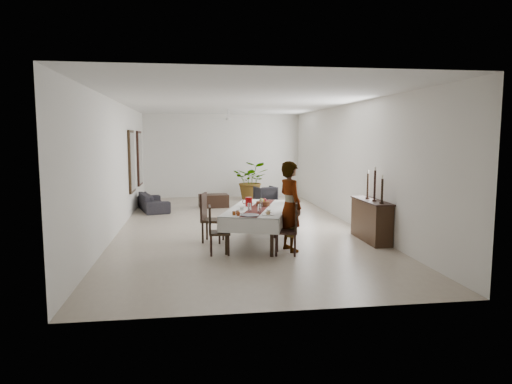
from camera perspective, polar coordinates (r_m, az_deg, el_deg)
name	(u,v)px	position (r m, az deg, el deg)	size (l,w,h in m)	color
floor	(238,226)	(12.04, -2.23, -4.23)	(6.00, 12.00, 0.00)	#B1A38D
ceiling	(238,102)	(11.85, -2.30, 11.13)	(6.00, 12.00, 0.02)	silver
wall_back	(222,156)	(17.81, -4.22, 4.53)	(6.00, 0.02, 3.20)	white
wall_front	(285,193)	(5.92, 3.62, -0.08)	(6.00, 0.02, 3.20)	white
wall_left	(119,166)	(11.92, -16.79, 3.13)	(0.02, 12.00, 3.20)	white
wall_right	(349,164)	(12.50, 11.57, 3.44)	(0.02, 12.00, 3.20)	white
dining_table_top	(259,209)	(10.03, 0.36, -2.17)	(1.02, 2.46, 0.05)	black
table_leg_fl	(227,237)	(9.06, -3.69, -5.62)	(0.07, 0.07, 0.72)	black
table_leg_fr	(272,239)	(8.90, 1.99, -5.84)	(0.07, 0.07, 0.72)	black
table_leg_bl	(249,217)	(11.30, -0.93, -3.11)	(0.07, 0.07, 0.72)	black
table_leg_br	(285,218)	(11.17, 3.62, -3.24)	(0.07, 0.07, 0.72)	black
tablecloth_top	(259,208)	(10.02, 0.36, -1.99)	(1.21, 2.64, 0.01)	silver
tablecloth_drape_left	(232,214)	(10.16, -2.98, -2.73)	(0.01, 2.64, 0.31)	white
tablecloth_drape_right	(286,215)	(9.97, 3.76, -2.92)	(0.01, 2.64, 0.31)	silver
tablecloth_drape_near	(248,226)	(8.77, -1.06, -4.25)	(1.21, 0.01, 0.31)	white
tablecloth_drape_far	(268,206)	(11.33, 1.45, -1.73)	(1.21, 0.01, 0.31)	silver
table_runner	(259,207)	(10.02, 0.36, -1.95)	(0.36, 2.56, 0.00)	maroon
red_pitcher	(249,202)	(10.20, -0.92, -1.22)	(0.15, 0.15, 0.20)	#970A0B
pitcher_handle	(245,202)	(10.22, -1.40, -1.21)	(0.12, 0.12, 0.02)	maroon
wine_glass_near	(259,208)	(9.34, 0.43, -2.07)	(0.07, 0.07, 0.17)	silver
wine_glass_mid	(250,207)	(9.48, -0.81, -1.93)	(0.07, 0.07, 0.17)	silver
wine_glass_far	(262,203)	(10.05, 0.69, -1.43)	(0.07, 0.07, 0.17)	white
teacup_right	(269,211)	(9.37, 1.59, -2.39)	(0.09, 0.09, 0.06)	white
saucer_right	(269,212)	(9.38, 1.59, -2.53)	(0.15, 0.15, 0.01)	white
teacup_left	(242,208)	(9.72, -1.78, -2.05)	(0.09, 0.09, 0.06)	silver
saucer_left	(242,209)	(9.73, -1.77, -2.19)	(0.15, 0.15, 0.01)	white
plate_near_right	(268,215)	(9.07, 1.51, -2.84)	(0.25, 0.25, 0.02)	silver
bread_near_right	(268,213)	(9.07, 1.51, -2.67)	(0.09, 0.09, 0.09)	tan
plate_near_left	(238,212)	(9.33, -2.28, -2.57)	(0.25, 0.25, 0.02)	white
plate_far_left	(249,203)	(10.63, -0.89, -1.41)	(0.25, 0.25, 0.02)	silver
serving_tray	(250,215)	(8.98, -0.77, -2.93)	(0.37, 0.37, 0.02)	#404045
jam_jar_a	(238,214)	(8.99, -2.22, -2.74)	(0.07, 0.07, 0.08)	#9A3D16
jam_jar_b	(234,213)	(9.07, -2.77, -2.66)	(0.07, 0.07, 0.08)	brown
jam_jar_c	(238,212)	(9.15, -2.32, -2.56)	(0.07, 0.07, 0.08)	#8C4114
fruit_basket	(263,204)	(10.26, 0.87, -1.47)	(0.31, 0.31, 0.10)	brown
fruit_red	(264,200)	(10.26, 1.06, -1.03)	(0.09, 0.09, 0.09)	#A8101E
fruit_green	(261,200)	(10.28, 0.68, -1.01)	(0.08, 0.08, 0.08)	olive
fruit_yellow	(263,201)	(10.20, 0.83, -1.08)	(0.09, 0.09, 0.09)	yellow
chair_right_near_seat	(286,231)	(9.07, 3.76, -4.94)	(0.44, 0.44, 0.05)	black
chair_right_near_leg_fl	(295,246)	(8.94, 4.88, -6.72)	(0.04, 0.04, 0.44)	black
chair_right_near_leg_fr	(295,242)	(9.30, 4.90, -6.20)	(0.04, 0.04, 0.44)	black
chair_right_near_leg_bl	(276,245)	(8.95, 2.55, -6.69)	(0.04, 0.04, 0.44)	black
chair_right_near_leg_br	(277,241)	(9.31, 2.66, -6.17)	(0.04, 0.04, 0.44)	black
chair_right_near_back	(296,217)	(9.01, 5.05, -3.08)	(0.44, 0.04, 0.56)	black
chair_right_far_seat	(281,216)	(10.71, 3.17, -2.99)	(0.46, 0.46, 0.05)	black
chair_right_far_leg_fl	(291,228)	(10.62, 4.37, -4.50)	(0.05, 0.05, 0.46)	black
chair_right_far_leg_fr	(287,225)	(10.98, 3.93, -4.11)	(0.05, 0.05, 0.46)	black
chair_right_far_leg_bl	(275,228)	(10.54, 2.36, -4.57)	(0.05, 0.05, 0.46)	black
chair_right_far_leg_br	(272,225)	(10.91, 1.98, -4.18)	(0.05, 0.05, 0.46)	black
chair_right_far_back	(290,202)	(10.71, 4.28, -1.30)	(0.46, 0.04, 0.59)	black
chair_left_near_seat	(219,233)	(9.10, -4.60, -5.11)	(0.41, 0.41, 0.05)	black
chair_left_near_leg_fl	(211,242)	(9.31, -5.67, -6.28)	(0.04, 0.04, 0.41)	black
chair_left_near_leg_fr	(211,246)	(8.98, -5.61, -6.77)	(0.04, 0.04, 0.41)	black
chair_left_near_leg_bl	(227,242)	(9.33, -3.59, -6.24)	(0.04, 0.04, 0.41)	black
chair_left_near_leg_br	(229,246)	(9.00, -3.45, -6.72)	(0.04, 0.04, 0.41)	black
chair_left_near_back	(210,219)	(9.04, -5.80, -3.39)	(0.41, 0.04, 0.52)	black
chair_left_far_seat	(213,220)	(10.17, -5.40, -3.55)	(0.46, 0.46, 0.05)	black
chair_left_far_leg_fl	(207,230)	(10.45, -6.16, -4.71)	(0.05, 0.05, 0.46)	black
chair_left_far_leg_fr	(203,233)	(10.09, -6.69, -5.13)	(0.05, 0.05, 0.46)	black
chair_left_far_leg_bl	(223,230)	(10.36, -4.13, -4.78)	(0.05, 0.05, 0.46)	black
chair_left_far_leg_br	(219,234)	(10.00, -4.59, -5.21)	(0.05, 0.05, 0.46)	black
chair_left_far_back	(204,206)	(10.17, -6.57, -1.77)	(0.46, 0.04, 0.59)	black
woman	(290,206)	(9.30, 4.31, -1.80)	(0.67, 0.44, 1.84)	gray
sideboard_body	(371,221)	(10.57, 14.18, -3.53)	(0.40, 1.49, 0.89)	black
sideboard_top	(372,201)	(10.50, 14.25, -1.06)	(0.44, 1.55, 0.03)	black
candlestick_near_base	(382,203)	(10.00, 15.44, -1.31)	(0.10, 0.10, 0.03)	black
candlestick_near_shaft	(382,190)	(9.97, 15.49, 0.18)	(0.05, 0.05, 0.50)	black
candlestick_near_candle	(383,177)	(9.94, 15.54, 1.83)	(0.04, 0.04, 0.08)	white
candlestick_mid_base	(374,200)	(10.36, 14.57, -1.01)	(0.10, 0.10, 0.03)	black
candlestick_mid_shaft	(375,185)	(10.32, 14.63, 0.85)	(0.05, 0.05, 0.64)	black
candlestick_mid_candle	(375,169)	(10.29, 14.69, 2.85)	(0.04, 0.04, 0.08)	beige
candlestick_far_base	(367,198)	(10.73, 13.76, -0.72)	(0.10, 0.10, 0.03)	black
candlestick_far_shaft	(368,185)	(10.69, 13.80, 0.80)	(0.05, 0.05, 0.55)	black
candlestick_far_candle	(368,172)	(10.66, 13.85, 2.47)	(0.04, 0.04, 0.08)	beige
sofa	(153,202)	(14.87, -12.70, -1.21)	(1.86, 0.73, 0.54)	#29262B
armchair	(265,195)	(15.91, 1.18, -0.38)	(0.67, 0.69, 0.62)	#28262B
coffee_table	(214,201)	(15.26, -5.32, -1.10)	(0.96, 0.64, 0.43)	black
potted_plant	(252,180)	(17.05, -0.55, 1.46)	(1.28, 1.11, 1.42)	#2B6227
mirror_frame_near	(132,161)	(14.09, -15.28, 3.70)	(0.06, 1.05, 1.85)	black
mirror_glass_near	(133,161)	(14.08, -15.14, 3.71)	(0.01, 0.90, 1.70)	white
mirror_frame_far	(139,158)	(16.17, -14.36, 4.11)	(0.06, 1.05, 1.85)	black
mirror_glass_far	(141,158)	(16.17, -14.24, 4.11)	(0.01, 0.90, 1.70)	silver
fan_rod	(228,113)	(14.83, -3.48, 9.88)	(0.04, 0.04, 0.20)	silver
fan_hub	(228,119)	(14.82, -3.47, 9.10)	(0.16, 0.16, 0.08)	silver
fan_blade_n	(228,119)	(15.16, -3.58, 9.05)	(0.10, 0.55, 0.01)	silver
fan_blade_s	(229,118)	(14.47, -3.36, 9.16)	(0.10, 0.55, 0.01)	white
fan_blade_e	(239,119)	(14.85, -2.11, 9.11)	(0.55, 0.10, 0.01)	white
fan_blade_w	(217,119)	(14.79, -4.84, 9.10)	(0.55, 0.10, 0.01)	silver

